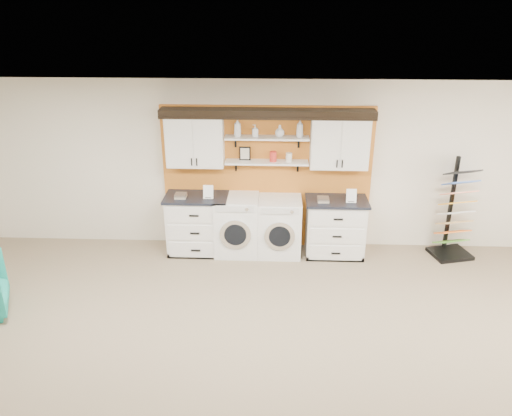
{
  "coord_description": "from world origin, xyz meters",
  "views": [
    {
      "loc": [
        0.14,
        -3.78,
        3.96
      ],
      "look_at": [
        -0.11,
        2.3,
        1.37
      ],
      "focal_mm": 35.0,
      "sensor_mm": 36.0,
      "label": 1
    }
  ],
  "objects_px": {
    "base_cabinet_right": "(335,227)",
    "dryer": "(280,226)",
    "sample_rack": "(453,226)",
    "base_cabinet_left": "(198,224)",
    "washer": "(237,225)"
  },
  "relations": [
    {
      "from": "washer",
      "to": "sample_rack",
      "type": "distance_m",
      "value": 3.52
    },
    {
      "from": "base_cabinet_right",
      "to": "sample_rack",
      "type": "xyz_separation_m",
      "value": [
        1.91,
        0.03,
        0.04
      ]
    },
    {
      "from": "base_cabinet_left",
      "to": "dryer",
      "type": "height_order",
      "value": "base_cabinet_left"
    },
    {
      "from": "base_cabinet_right",
      "to": "base_cabinet_left",
      "type": "bearing_deg",
      "value": -180.0
    },
    {
      "from": "base_cabinet_right",
      "to": "dryer",
      "type": "xyz_separation_m",
      "value": [
        -0.91,
        -0.0,
        -0.0
      ]
    },
    {
      "from": "washer",
      "to": "dryer",
      "type": "height_order",
      "value": "washer"
    },
    {
      "from": "dryer",
      "to": "base_cabinet_right",
      "type": "bearing_deg",
      "value": 0.21
    },
    {
      "from": "dryer",
      "to": "sample_rack",
      "type": "distance_m",
      "value": 2.82
    },
    {
      "from": "base_cabinet_left",
      "to": "base_cabinet_right",
      "type": "xyz_separation_m",
      "value": [
        2.26,
        0.0,
        -0.01
      ]
    },
    {
      "from": "base_cabinet_right",
      "to": "sample_rack",
      "type": "bearing_deg",
      "value": 1.03
    },
    {
      "from": "washer",
      "to": "base_cabinet_right",
      "type": "bearing_deg",
      "value": 0.12
    },
    {
      "from": "base_cabinet_left",
      "to": "washer",
      "type": "height_order",
      "value": "base_cabinet_left"
    },
    {
      "from": "base_cabinet_right",
      "to": "washer",
      "type": "distance_m",
      "value": 1.61
    },
    {
      "from": "sample_rack",
      "to": "dryer",
      "type": "bearing_deg",
      "value": 166.13
    },
    {
      "from": "base_cabinet_left",
      "to": "washer",
      "type": "bearing_deg",
      "value": -0.29
    }
  ]
}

